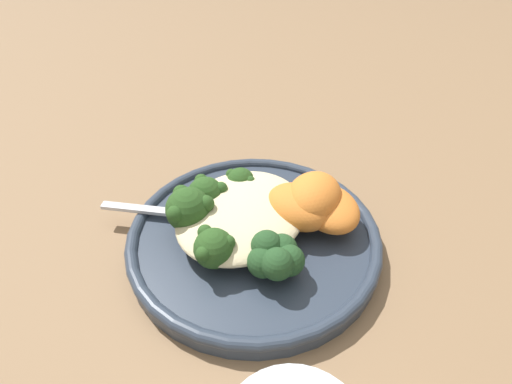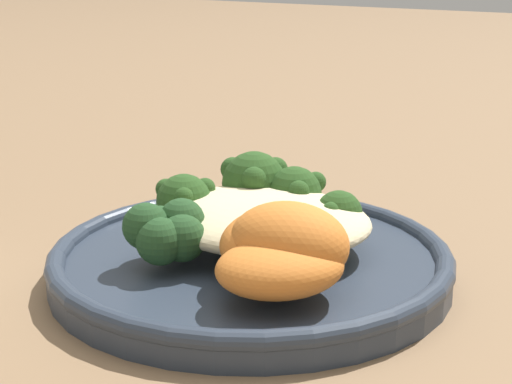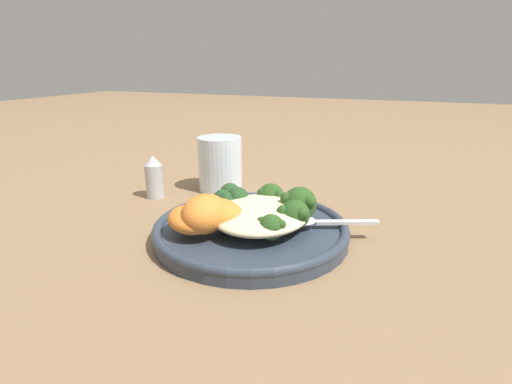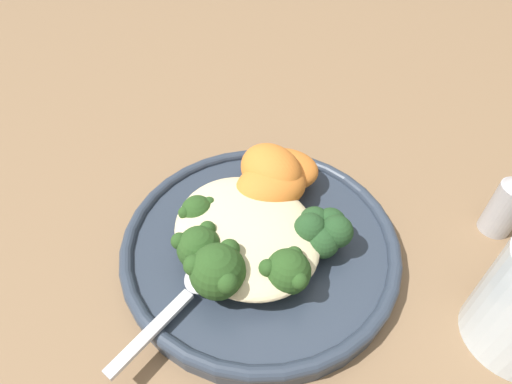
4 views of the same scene
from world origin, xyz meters
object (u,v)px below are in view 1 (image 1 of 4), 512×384
Objects in this scene: sweet_potato_chunk_2 at (298,207)px; kale_tuft at (276,256)px; broccoli_stalk_0 at (246,189)px; sweet_potato_chunk_0 at (313,198)px; plate at (255,235)px; spoon at (187,213)px; broccoli_stalk_3 at (223,242)px; broccoli_stalk_1 at (217,198)px; quinoa_mound at (242,213)px; broccoli_stalk_2 at (202,211)px; sweet_potato_chunk_1 at (329,208)px.

sweet_potato_chunk_2 reaches higher than kale_tuft.
kale_tuft is at bearing 168.04° from broccoli_stalk_0.
sweet_potato_chunk_0 is at bearing -31.63° from sweet_potato_chunk_2.
plate is 2.03× the size of spoon.
broccoli_stalk_1 is at bearing -123.87° from broccoli_stalk_3.
broccoli_stalk_0 reaches higher than quinoa_mound.
plate is 2.23× the size of broccoli_stalk_2.
sweet_potato_chunk_2 is at bearing -167.13° from broccoli_stalk_1.
broccoli_stalk_1 is at bearing -117.02° from broccoli_stalk_2.
broccoli_stalk_2 reaches higher than sweet_potato_chunk_2.
sweet_potato_chunk_2 is (-0.02, 0.02, 0.00)m from sweet_potato_chunk_1.
broccoli_stalk_0 is 1.64× the size of kale_tuft.
kale_tuft is at bearing 149.99° from broccoli_stalk_1.
plate is 0.06m from kale_tuft.
quinoa_mound is 2.07× the size of sweet_potato_chunk_2.
plate is 3.69× the size of sweet_potato_chunk_2.
broccoli_stalk_1 is at bearing 88.74° from plate.
sweet_potato_chunk_0 reaches higher than broccoli_stalk_2.
spoon is (0.02, 0.06, -0.01)m from broccoli_stalk_3.
broccoli_stalk_3 is at bearing 153.01° from sweet_potato_chunk_0.
spoon is (-0.02, 0.05, -0.01)m from quinoa_mound.
sweet_potato_chunk_1 is at bearing 160.98° from broccoli_stalk_3.
broccoli_stalk_2 reaches higher than sweet_potato_chunk_1.
broccoli_stalk_1 reaches higher than quinoa_mound.
broccoli_stalk_1 is (0.00, 0.03, 0.00)m from quinoa_mound.
broccoli_stalk_0 is 0.67× the size of spoon.
broccoli_stalk_1 is 0.03m from spoon.
sweet_potato_chunk_2 is at bearing -174.78° from spoon.
broccoli_stalk_2 is (-0.03, -0.00, 0.00)m from broccoli_stalk_1.
broccoli_stalk_0 is 0.91× the size of broccoli_stalk_1.
plate is 4.97× the size of kale_tuft.
quinoa_mound is 0.04m from broccoli_stalk_3.
sweet_potato_chunk_0 reaches higher than sweet_potato_chunk_2.
plate is 1.78× the size of quinoa_mound.
plate is 0.07m from spoon.
broccoli_stalk_3 is at bearing 172.23° from plate.
quinoa_mound is 1.25× the size of broccoli_stalk_2.
broccoli_stalk_2 is at bearing 88.40° from broccoli_stalk_1.
sweet_potato_chunk_1 reaches higher than spoon.
sweet_potato_chunk_1 is (0.05, -0.10, -0.00)m from broccoli_stalk_1.
broccoli_stalk_1 is at bearing -154.71° from spoon.
sweet_potato_chunk_0 is at bearing -170.85° from spoon.
broccoli_stalk_0 is 0.06m from spoon.
broccoli_stalk_2 is at bearing 107.75° from broccoli_stalk_0.
sweet_potato_chunk_0 reaches higher than plate.
sweet_potato_chunk_2 is 0.11m from spoon.
broccoli_stalk_2 is (-0.02, 0.03, 0.01)m from quinoa_mound.
broccoli_stalk_0 is 0.03m from broccoli_stalk_1.
plate is 2.14× the size of broccoli_stalk_3.
broccoli_stalk_2 is at bearing 83.23° from kale_tuft.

